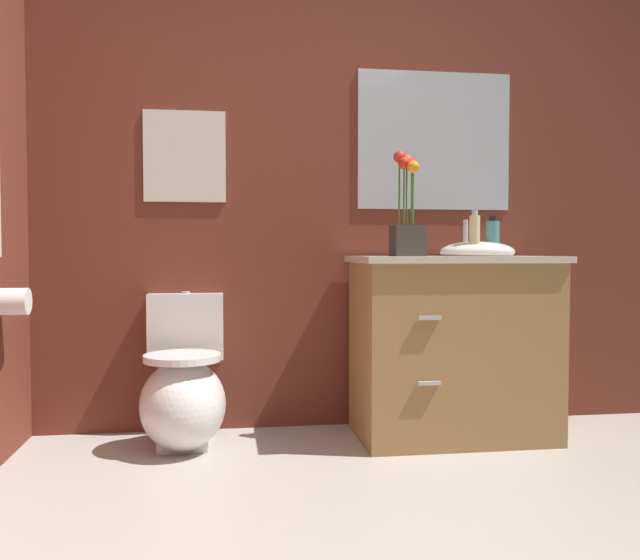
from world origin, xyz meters
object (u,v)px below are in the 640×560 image
vanity_cabinet (453,344)px  wall_mirror (434,141)px  toilet (184,393)px  soap_bottle (474,235)px  flower_vase (407,221)px  wall_poster (185,156)px  toilet_paper_roll (14,301)px  lotion_bottle (493,238)px

vanity_cabinet → wall_mirror: size_ratio=1.30×
toilet → soap_bottle: 1.52m
vanity_cabinet → toilet: bearing=178.8°
flower_vase → wall_poster: (-1.02, 0.34, 0.32)m
wall_mirror → vanity_cabinet: bearing=-89.5°
toilet → soap_bottle: size_ratio=3.25×
wall_mirror → wall_poster: bearing=180.0°
wall_mirror → toilet_paper_roll: bearing=-166.4°
vanity_cabinet → wall_poster: size_ratio=2.36×
wall_mirror → toilet_paper_roll: wall_mirror is taller
vanity_cabinet → soap_bottle: size_ratio=4.90×
soap_bottle → wall_poster: 1.44m
flower_vase → wall_poster: 1.12m
lotion_bottle → toilet_paper_roll: size_ratio=1.72×
flower_vase → toilet_paper_roll: size_ratio=4.40×
wall_poster → toilet_paper_roll: size_ratio=4.01×
toilet → wall_mirror: bearing=12.0°
wall_mirror → toilet_paper_roll: size_ratio=7.27×
toilet → vanity_cabinet: size_ratio=0.66×
wall_poster → vanity_cabinet: bearing=-13.1°
toilet → vanity_cabinet: (1.26, -0.03, 0.20)m
lotion_bottle → toilet_paper_roll: 2.13m
lotion_bottle → toilet_paper_roll: bearing=-175.8°
vanity_cabinet → lotion_bottle: lotion_bottle is taller
vanity_cabinet → wall_poster: (-1.26, 0.29, 0.90)m
flower_vase → wall_mirror: wall_mirror is taller
wall_poster → toilet_paper_roll: (-0.66, -0.46, -0.67)m
vanity_cabinet → lotion_bottle: size_ratio=5.50×
lotion_bottle → vanity_cabinet: bearing=175.0°
toilet → flower_vase: 1.28m
toilet_paper_roll → toilet: bearing=16.6°
wall_poster → wall_mirror: (1.26, 0.00, 0.10)m
wall_poster → toilet_paper_roll: 1.05m
soap_bottle → toilet_paper_roll: 2.02m
toilet → lotion_bottle: bearing=-1.7°
toilet → toilet_paper_roll: bearing=-163.4°
flower_vase → wall_mirror: (0.24, 0.34, 0.43)m
flower_vase → soap_bottle: 0.32m
flower_vase → lotion_bottle: flower_vase is taller
lotion_bottle → wall_poster: (-1.44, 0.31, 0.40)m
vanity_cabinet → wall_mirror: wall_mirror is taller
lotion_bottle → wall_mirror: wall_mirror is taller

